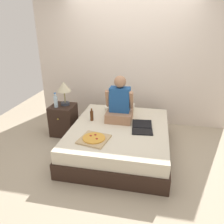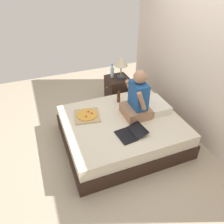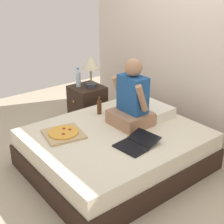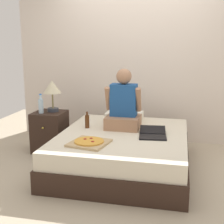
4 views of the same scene
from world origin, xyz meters
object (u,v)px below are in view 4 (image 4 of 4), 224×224
(nightstand_left, at_px, (50,131))
(pizza_box, at_px, (89,142))
(water_bottle, at_px, (41,105))
(laptop, at_px, (153,135))
(person_seated, at_px, (124,106))
(lamp_on_left_nightstand, at_px, (52,89))
(bed, at_px, (123,151))
(beer_bottle_on_bed, at_px, (87,121))

(nightstand_left, xyz_separation_m, pizza_box, (0.87, -0.90, 0.18))
(water_bottle, xyz_separation_m, pizza_box, (0.95, -0.81, -0.22))
(laptop, bearing_deg, water_bottle, 167.57)
(person_seated, xyz_separation_m, laptop, (0.42, -0.31, -0.27))
(nightstand_left, relative_size, laptop, 1.31)
(nightstand_left, bearing_deg, water_bottle, -131.65)
(lamp_on_left_nightstand, bearing_deg, person_seated, -9.65)
(person_seated, relative_size, pizza_box, 1.67)
(pizza_box, bearing_deg, bed, 59.41)
(bed, bearing_deg, laptop, -6.69)
(lamp_on_left_nightstand, relative_size, beer_bottle_on_bed, 2.05)
(person_seated, relative_size, beer_bottle_on_bed, 3.55)
(water_bottle, height_order, beer_bottle_on_bed, water_bottle)
(person_seated, height_order, beer_bottle_on_bed, person_seated)
(laptop, height_order, pizza_box, laptop)
(lamp_on_left_nightstand, relative_size, water_bottle, 1.63)
(beer_bottle_on_bed, bearing_deg, nightstand_left, 158.74)
(water_bottle, relative_size, laptop, 0.62)
(pizza_box, bearing_deg, person_seated, 72.29)
(water_bottle, height_order, person_seated, person_seated)
(lamp_on_left_nightstand, bearing_deg, pizza_box, -48.88)
(water_bottle, bearing_deg, bed, -14.10)
(nightstand_left, bearing_deg, laptop, -16.21)
(bed, bearing_deg, nightstand_left, 160.92)
(lamp_on_left_nightstand, relative_size, person_seated, 0.58)
(nightstand_left, height_order, lamp_on_left_nightstand, lamp_on_left_nightstand)
(pizza_box, xyz_separation_m, beer_bottle_on_bed, (-0.22, 0.65, 0.07))
(person_seated, bearing_deg, nightstand_left, 173.22)
(nightstand_left, height_order, person_seated, person_seated)
(beer_bottle_on_bed, bearing_deg, person_seated, 14.40)
(laptop, distance_m, pizza_box, 0.80)
(lamp_on_left_nightstand, xyz_separation_m, person_seated, (1.07, -0.18, -0.17))
(nightstand_left, height_order, water_bottle, water_bottle)
(nightstand_left, distance_m, pizza_box, 1.26)
(laptop, bearing_deg, lamp_on_left_nightstand, 161.63)
(nightstand_left, height_order, laptop, nightstand_left)
(person_seated, bearing_deg, bed, -79.71)
(nightstand_left, bearing_deg, beer_bottle_on_bed, -21.26)
(nightstand_left, xyz_separation_m, laptop, (1.53, -0.45, 0.18))
(bed, distance_m, pizza_box, 0.63)
(bed, xyz_separation_m, water_bottle, (-1.24, 0.31, 0.47))
(laptop, bearing_deg, nightstand_left, 163.79)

